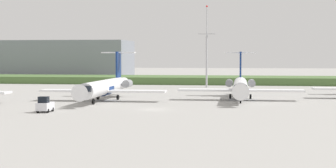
% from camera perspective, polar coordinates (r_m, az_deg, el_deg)
% --- Properties ---
extents(ground_plane, '(500.00, 500.00, 0.00)m').
position_cam_1_polar(ground_plane, '(108.99, 0.97, -1.20)').
color(ground_plane, '#9E9B96').
extents(grass_berm, '(320.00, 20.00, 2.07)m').
position_cam_1_polar(grass_berm, '(155.57, 3.02, 0.45)').
color(grass_berm, '#4C6B38').
rests_on(grass_berm, ground).
extents(regional_jet_second, '(22.81, 31.00, 9.00)m').
position_cam_1_polar(regional_jet_second, '(95.99, -6.85, -0.28)').
color(regional_jet_second, white).
rests_on(regional_jet_second, ground).
extents(regional_jet_third, '(22.81, 31.00, 9.00)m').
position_cam_1_polar(regional_jet_third, '(98.12, 7.91, -0.21)').
color(regional_jet_third, white).
rests_on(regional_jet_third, ground).
extents(antenna_mast, '(4.40, 0.50, 21.09)m').
position_cam_1_polar(antenna_mast, '(134.92, 4.24, 3.34)').
color(antenna_mast, '#B2B2B7').
rests_on(antenna_mast, ground).
extents(distant_hangar, '(54.39, 22.10, 13.52)m').
position_cam_1_polar(distant_hangar, '(191.38, -12.34, 2.59)').
color(distant_hangar, gray).
rests_on(distant_hangar, ground).
extents(baggage_tug, '(1.72, 3.20, 2.30)m').
position_cam_1_polar(baggage_tug, '(77.46, -13.27, -2.27)').
color(baggage_tug, silver).
rests_on(baggage_tug, ground).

